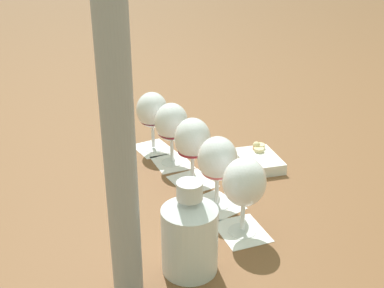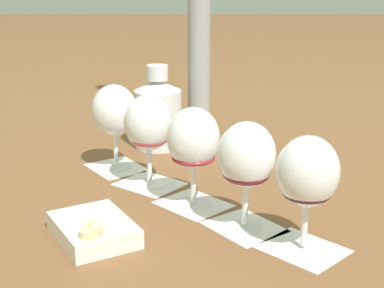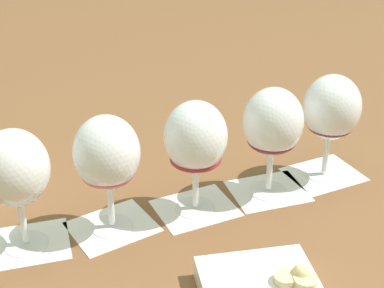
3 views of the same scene
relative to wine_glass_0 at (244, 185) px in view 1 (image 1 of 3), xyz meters
The scene contains 14 objects.
ground_plane 0.27m from the wine_glass_0, 40.54° to the left, with size 8.00×8.00×0.00m, color brown.
tasting_card_0 0.12m from the wine_glass_0, 90.00° to the right, with size 0.15×0.15×0.00m.
tasting_card_1 0.17m from the wine_glass_0, 38.91° to the left, with size 0.15×0.15×0.00m.
tasting_card_2 0.28m from the wine_glass_0, 39.11° to the left, with size 0.15×0.15×0.00m.
tasting_card_3 0.40m from the wine_glass_0, 40.34° to the left, with size 0.15×0.15×0.00m.
tasting_card_4 0.50m from the wine_glass_0, 41.79° to the left, with size 0.15×0.15×0.00m.
wine_glass_0 is the anchor object (origin of this frame).
wine_glass_1 0.12m from the wine_glass_0, 38.91° to the left, with size 0.09×0.09×0.18m.
wine_glass_2 0.25m from the wine_glass_0, 39.11° to the left, with size 0.09×0.09×0.18m.
wine_glass_3 0.38m from the wine_glass_0, 40.34° to the left, with size 0.09×0.09×0.18m.
wine_glass_4 0.49m from the wine_glass_0, 41.79° to the left, with size 0.09×0.09×0.18m.
ceramic_vase 0.17m from the wine_glass_0, 151.74° to the left, with size 0.11×0.11×0.19m.
snack_dish 0.35m from the wine_glass_0, ahead, with size 0.18×0.16×0.05m.
umbrella_pole 0.47m from the wine_glass_0, 143.12° to the left, with size 0.05×0.05×0.98m.
Camera 1 is at (-1.07, -0.27, 0.61)m, focal length 45.00 mm.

